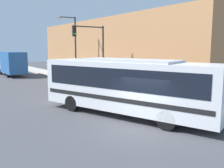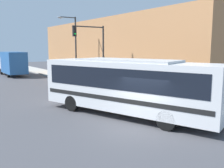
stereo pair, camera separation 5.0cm
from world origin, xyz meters
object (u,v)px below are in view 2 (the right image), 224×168
Objects in this scene: delivery_truck at (12,63)px; parking_meter at (123,83)px; city_bus at (127,83)px; street_lamp at (74,44)px; fire_hydrant at (163,98)px; pedestrian_mid_block at (110,78)px; pedestrian_near_corner at (123,81)px; traffic_light_pole at (94,46)px.

delivery_truck is 6.12× the size of parking_meter.
street_lamp is (3.82, 14.82, 2.48)m from city_bus.
street_lamp reaches higher than delivery_truck.
delivery_truck is 25.51m from fire_hydrant.
delivery_truck is at bearing 111.41° from street_lamp.
pedestrian_mid_block is at bearing -71.04° from delivery_truck.
street_lamp is 4.54× the size of pedestrian_mid_block.
pedestrian_near_corner is at bearing 50.98° from parking_meter.
city_bus is 7.00× the size of pedestrian_mid_block.
traffic_light_pole reaches higher than pedestrian_mid_block.
parking_meter is 0.79× the size of pedestrian_mid_block.
city_bus reaches higher than pedestrian_near_corner.
pedestrian_near_corner reaches higher than fire_hydrant.
parking_meter reaches higher than fire_hydrant.
delivery_truck reaches higher than parking_meter.
delivery_truck is (-0.49, 25.82, -0.13)m from city_bus.
street_lamp is (4.31, -11.00, 2.61)m from delivery_truck.
pedestrian_near_corner is (4.88, -19.64, -0.78)m from delivery_truck.
city_bus is 6.39× the size of pedestrian_near_corner.
city_bus reaches higher than parking_meter.
pedestrian_mid_block is (5.66, -16.48, -0.86)m from delivery_truck.
traffic_light_pole is at bearing -166.10° from pedestrian_mid_block.
delivery_truck reaches higher than pedestrian_near_corner.
street_lamp is 9.30m from pedestrian_near_corner.
street_lamp reaches higher than city_bus.
pedestrian_mid_block reaches higher than parking_meter.
pedestrian_near_corner reaches higher than parking_meter.
delivery_truck is 1.31× the size of traffic_light_pole.
traffic_light_pole is (3.43, -17.03, 2.33)m from delivery_truck.
parking_meter is at bearing 90.00° from fire_hydrant.
city_bus is at bearing -104.46° from street_lamp.
traffic_light_pole is at bearing -78.62° from delivery_truck.
traffic_light_pole is 4.64m from parking_meter.
city_bus is at bearing -118.93° from pedestrian_mid_block.
city_bus is 6.78m from parking_meter.
delivery_truck reaches higher than pedestrian_mid_block.
traffic_light_pole reaches higher than delivery_truck.
city_bus is 10.72m from pedestrian_mid_block.
fire_hydrant is at bearing -83.61° from traffic_light_pole.
pedestrian_mid_block reaches higher than fire_hydrant.
city_bus is 1.91× the size of traffic_light_pole.
city_bus reaches higher than pedestrian_mid_block.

